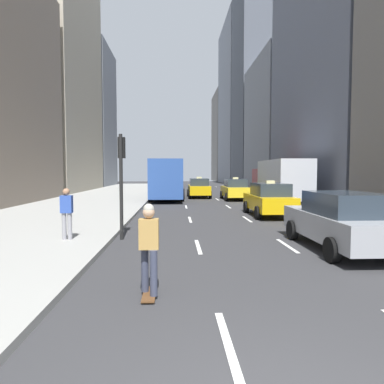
{
  "coord_description": "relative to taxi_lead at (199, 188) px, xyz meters",
  "views": [
    {
      "loc": [
        -0.9,
        -2.46,
        2.33
      ],
      "look_at": [
        -0.22,
        11.52,
        1.49
      ],
      "focal_mm": 32.0,
      "sensor_mm": 36.0,
      "label": 1
    }
  ],
  "objects": [
    {
      "name": "sidewalk_left",
      "position": [
        -8.2,
        -1.07,
        -0.81
      ],
      "size": [
        8.0,
        66.0,
        0.15
      ],
      "primitive_type": "cube",
      "color": "#9E9E99",
      "rests_on": "ground"
    },
    {
      "name": "lane_markings",
      "position": [
        1.4,
        -5.07,
        -0.87
      ],
      "size": [
        5.72,
        56.0,
        0.01
      ],
      "color": "white",
      "rests_on": "ground"
    },
    {
      "name": "building_row_left",
      "position": [
        -15.2,
        1.19,
        12.88
      ],
      "size": [
        6.0,
        59.82,
        36.82
      ],
      "color": "gray",
      "rests_on": "ground"
    },
    {
      "name": "building_row_right",
      "position": [
        10.8,
        21.09,
        12.14
      ],
      "size": [
        6.0,
        89.82,
        33.05
      ],
      "color": "slate",
      "rests_on": "ground"
    },
    {
      "name": "taxi_lead",
      "position": [
        0.0,
        0.0,
        0.0
      ],
      "size": [
        2.02,
        4.4,
        1.87
      ],
      "color": "yellow",
      "rests_on": "ground"
    },
    {
      "name": "taxi_second",
      "position": [
        2.8,
        -2.63,
        0.0
      ],
      "size": [
        2.02,
        4.4,
        1.87
      ],
      "color": "yellow",
      "rests_on": "ground"
    },
    {
      "name": "taxi_third",
      "position": [
        2.8,
        -12.89,
        0.0
      ],
      "size": [
        2.02,
        4.4,
        1.87
      ],
      "color": "yellow",
      "rests_on": "ground"
    },
    {
      "name": "sedan_black_near",
      "position": [
        2.8,
        -20.67,
        -0.0
      ],
      "size": [
        2.02,
        4.81,
        1.72
      ],
      "color": "#9EA0A5",
      "rests_on": "ground"
    },
    {
      "name": "city_bus",
      "position": [
        -2.81,
        -0.69,
        0.91
      ],
      "size": [
        2.8,
        11.61,
        3.25
      ],
      "color": "#2D519E",
      "rests_on": "ground"
    },
    {
      "name": "box_truck",
      "position": [
        5.6,
        -5.58,
        0.83
      ],
      "size": [
        2.58,
        8.4,
        3.15
      ],
      "color": "maroon",
      "rests_on": "ground"
    },
    {
      "name": "skateboarder",
      "position": [
        -2.59,
        -24.26,
        0.08
      ],
      "size": [
        0.36,
        0.8,
        1.75
      ],
      "color": "brown",
      "rests_on": "ground"
    },
    {
      "name": "pedestrian_mid_block",
      "position": [
        -5.59,
        -19.46,
        0.19
      ],
      "size": [
        0.36,
        0.22,
        1.65
      ],
      "color": "gray",
      "rests_on": "sidewalk_left"
    },
    {
      "name": "traffic_light_pole",
      "position": [
        -3.95,
        -18.71,
        1.53
      ],
      "size": [
        0.24,
        0.42,
        3.6
      ],
      "color": "black",
      "rests_on": "ground"
    }
  ]
}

